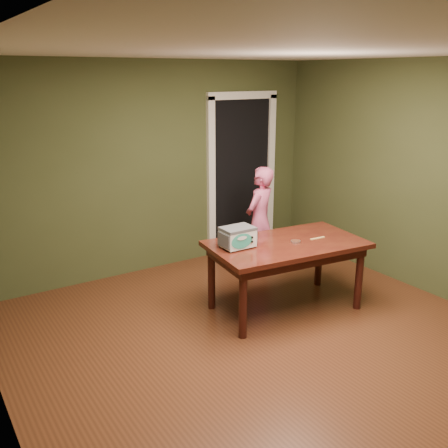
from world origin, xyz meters
name	(u,v)px	position (x,y,z in m)	size (l,w,h in m)	color
floor	(279,351)	(0.00, 0.00, 0.00)	(5.00, 5.00, 0.00)	#542B18
room_shell	(286,166)	(0.00, 0.00, 1.71)	(4.52, 5.02, 2.61)	#3C4424
doorway	(229,173)	(1.30, 2.78, 1.06)	(1.10, 0.66, 2.25)	black
dining_table	(286,251)	(0.60, 0.65, 0.65)	(1.69, 1.08, 0.75)	#37100C
toy_oven	(238,237)	(0.08, 0.80, 0.87)	(0.35, 0.24, 0.21)	#4C4F54
baking_pan	(296,241)	(0.67, 0.59, 0.76)	(0.10, 0.10, 0.02)	silver
spatula	(318,238)	(0.95, 0.57, 0.75)	(0.18, 0.03, 0.01)	#DEB360
child	(260,220)	(1.00, 1.64, 0.68)	(0.49, 0.32, 1.35)	#D65886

